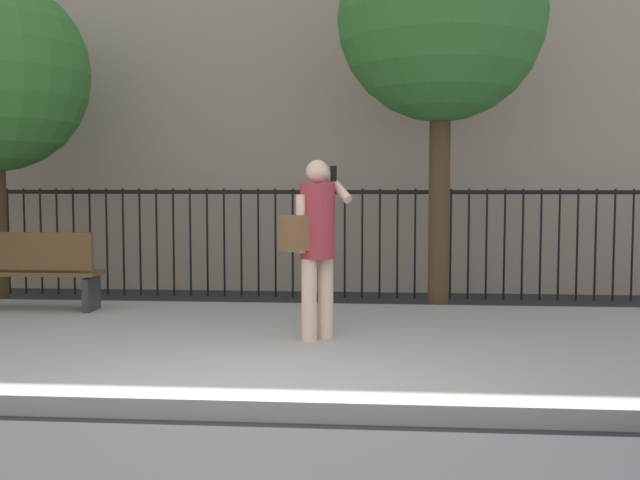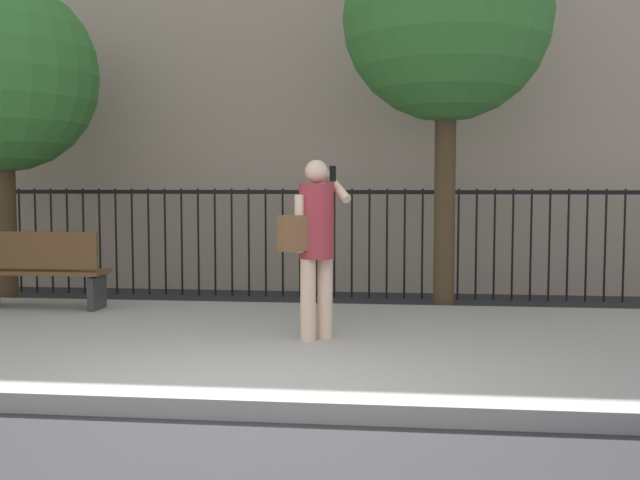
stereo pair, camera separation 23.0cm
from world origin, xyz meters
name	(u,v)px [view 1 (the left image)]	position (x,y,z in m)	size (l,w,h in m)	color
ground_plane	(248,422)	(0.00, 0.00, 0.00)	(60.00, 60.00, 0.00)	#28282B
sidewalk	(287,345)	(0.00, 2.20, 0.07)	(28.00, 4.40, 0.15)	#9E9B93
building_facade	(331,19)	(0.00, 8.50, 4.58)	(28.00, 4.00, 9.15)	tan
iron_fence	(319,228)	(0.00, 5.90, 1.02)	(12.03, 0.04, 1.60)	black
pedestrian_on_phone	(315,236)	(0.29, 2.14, 1.17)	(0.70, 0.68, 1.75)	beige
street_bench	(31,269)	(-3.25, 3.55, 0.65)	(1.60, 0.45, 0.95)	brown
street_tree_far	(441,19)	(1.65, 4.65, 3.74)	(2.62, 2.62, 5.07)	#4C3823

